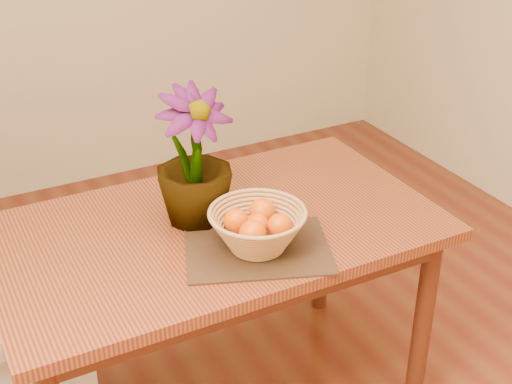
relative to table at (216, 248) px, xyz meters
name	(u,v)px	position (x,y,z in m)	size (l,w,h in m)	color
table	(216,248)	(0.00, 0.00, 0.00)	(1.40, 0.80, 0.75)	brown
placemat	(257,249)	(0.05, -0.19, 0.09)	(0.42, 0.32, 0.01)	#3A2715
wicker_basket	(257,231)	(0.05, -0.19, 0.15)	(0.29, 0.29, 0.12)	#AE8448
orange_pile	(257,223)	(0.05, -0.19, 0.18)	(0.17, 0.18, 0.08)	#EC5803
potted_plant	(194,158)	(-0.04, 0.06, 0.30)	(0.24, 0.24, 0.43)	#1B4714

